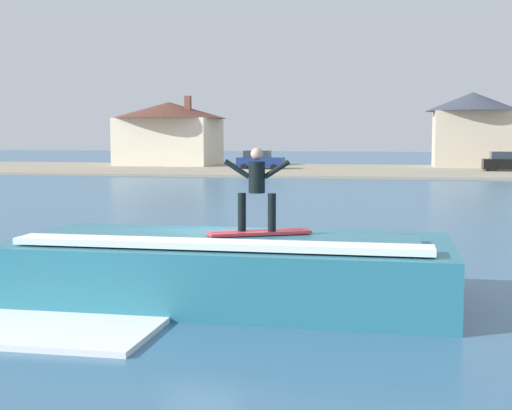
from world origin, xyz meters
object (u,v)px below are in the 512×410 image
Objects in this scene: surfer at (257,185)px; car_far_shore at (508,162)px; house_with_chimney at (169,130)px; house_gabled_white at (472,126)px; wave_crest at (233,268)px; car_near_shore at (260,160)px; surfboard at (259,232)px.

surfer reaches higher than car_far_shore.
house_gabled_white is (30.43, 0.83, 0.39)m from house_with_chimney.
surfer is at bearing -70.69° from house_with_chimney.
car_far_shore is at bearing -11.79° from house_with_chimney.
wave_crest is 62.01m from house_with_chimney.
car_near_shore is (-9.74, 52.05, -1.40)m from surfer.
surfer is 53.37m from car_far_shore.
car_near_shore is 13.08m from house_with_chimney.
surfboard is 0.17× the size of house_with_chimney.
surfboard is 0.23× the size of house_gabled_white.
car_near_shore is at bearing -31.78° from house_with_chimney.
surfer reaches higher than surfboard.
house_gabled_white reaches higher than car_near_shore.
wave_crest is at bearing 160.23° from surfer.
surfboard is 52.94m from car_near_shore.
car_far_shore is 0.37× the size of house_with_chimney.
house_gabled_white is (-2.33, 7.67, 3.20)m from car_far_shore.
car_far_shore is 0.49× the size of house_gabled_white.
house_with_chimney is 1.33× the size of house_gabled_white.
house_gabled_white is (19.56, 7.56, 3.20)m from car_near_shore.
house_with_chimney reaches higher than car_far_shore.
surfboard is 0.94m from surfer.
car_far_shore reaches higher than wave_crest.
house_gabled_white is (9.83, 59.62, 1.80)m from surfer.
surfer is 60.45m from house_gabled_white.
house_gabled_white reaches higher than surfer.
wave_crest is 2.02× the size of car_near_shore.
car_far_shore is 33.58m from house_with_chimney.
wave_crest is at bearing -103.78° from car_far_shore.
surfer is (0.53, -0.19, 1.70)m from wave_crest.
house_with_chimney reaches higher than car_near_shore.
surfboard is at bearing -70.64° from house_with_chimney.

